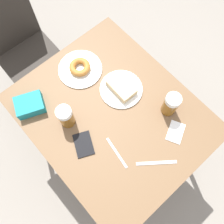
{
  "coord_description": "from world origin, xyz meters",
  "views": [
    {
      "loc": [
        -0.3,
        -0.34,
        2.01
      ],
      "look_at": [
        0.0,
        0.0,
        0.79
      ],
      "focal_mm": 40.0,
      "sensor_mm": 36.0,
      "label": 1
    }
  ],
  "objects_px": {
    "beer_mug_center": "(66,117)",
    "beer_mug_left": "(171,104)",
    "fork": "(117,153)",
    "plate_with_donut": "(80,68)",
    "chair": "(21,45)",
    "passport_near_edge": "(84,144)",
    "knife": "(156,163)",
    "blue_pouch": "(30,105)",
    "napkin_folded": "(176,132)",
    "plate_with_cake": "(121,88)"
  },
  "relations": [
    {
      "from": "plate_with_cake",
      "to": "beer_mug_center",
      "type": "xyz_separation_m",
      "value": [
        -0.33,
        0.05,
        0.06
      ]
    },
    {
      "from": "chair",
      "to": "napkin_folded",
      "type": "xyz_separation_m",
      "value": [
        0.26,
        -1.17,
        0.24
      ]
    },
    {
      "from": "napkin_folded",
      "to": "blue_pouch",
      "type": "bearing_deg",
      "value": 128.02
    },
    {
      "from": "plate_with_donut",
      "to": "beer_mug_left",
      "type": "bearing_deg",
      "value": -68.67
    },
    {
      "from": "beer_mug_left",
      "to": "knife",
      "type": "relative_size",
      "value": 0.89
    },
    {
      "from": "beer_mug_center",
      "to": "passport_near_edge",
      "type": "bearing_deg",
      "value": -96.94
    },
    {
      "from": "fork",
      "to": "knife",
      "type": "xyz_separation_m",
      "value": [
        0.11,
        -0.17,
        -0.0
      ]
    },
    {
      "from": "blue_pouch",
      "to": "beer_mug_center",
      "type": "bearing_deg",
      "value": -63.26
    },
    {
      "from": "plate_with_donut",
      "to": "fork",
      "type": "height_order",
      "value": "plate_with_donut"
    },
    {
      "from": "plate_with_donut",
      "to": "passport_near_edge",
      "type": "distance_m",
      "value": 0.43
    },
    {
      "from": "passport_near_edge",
      "to": "beer_mug_center",
      "type": "bearing_deg",
      "value": 83.06
    },
    {
      "from": "beer_mug_center",
      "to": "passport_near_edge",
      "type": "xyz_separation_m",
      "value": [
        -0.02,
        -0.15,
        -0.07
      ]
    },
    {
      "from": "plate_with_cake",
      "to": "blue_pouch",
      "type": "distance_m",
      "value": 0.49
    },
    {
      "from": "passport_near_edge",
      "to": "blue_pouch",
      "type": "xyz_separation_m",
      "value": [
        -0.08,
        0.34,
        0.03
      ]
    },
    {
      "from": "chair",
      "to": "blue_pouch",
      "type": "bearing_deg",
      "value": -109.95
    },
    {
      "from": "beer_mug_center",
      "to": "chair",
      "type": "bearing_deg",
      "value": 80.94
    },
    {
      "from": "plate_with_donut",
      "to": "beer_mug_center",
      "type": "distance_m",
      "value": 0.32
    },
    {
      "from": "fork",
      "to": "plate_with_donut",
      "type": "bearing_deg",
      "value": 71.58
    },
    {
      "from": "plate_with_cake",
      "to": "blue_pouch",
      "type": "xyz_separation_m",
      "value": [
        -0.43,
        0.24,
        0.01
      ]
    },
    {
      "from": "plate_with_cake",
      "to": "beer_mug_left",
      "type": "bearing_deg",
      "value": -67.22
    },
    {
      "from": "fork",
      "to": "beer_mug_center",
      "type": "bearing_deg",
      "value": 105.07
    },
    {
      "from": "napkin_folded",
      "to": "passport_near_edge",
      "type": "bearing_deg",
      "value": 146.2
    },
    {
      "from": "beer_mug_left",
      "to": "passport_near_edge",
      "type": "distance_m",
      "value": 0.49
    },
    {
      "from": "beer_mug_center",
      "to": "knife",
      "type": "height_order",
      "value": "beer_mug_center"
    },
    {
      "from": "beer_mug_left",
      "to": "knife",
      "type": "distance_m",
      "value": 0.3
    },
    {
      "from": "passport_near_edge",
      "to": "beer_mug_left",
      "type": "bearing_deg",
      "value": -18.4
    },
    {
      "from": "plate_with_donut",
      "to": "passport_near_edge",
      "type": "xyz_separation_m",
      "value": [
        -0.26,
        -0.35,
        -0.01
      ]
    },
    {
      "from": "beer_mug_left",
      "to": "fork",
      "type": "height_order",
      "value": "beer_mug_left"
    },
    {
      "from": "beer_mug_left",
      "to": "beer_mug_center",
      "type": "height_order",
      "value": "same"
    },
    {
      "from": "plate_with_cake",
      "to": "fork",
      "type": "distance_m",
      "value": 0.35
    },
    {
      "from": "chair",
      "to": "knife",
      "type": "height_order",
      "value": "chair"
    },
    {
      "from": "chair",
      "to": "fork",
      "type": "bearing_deg",
      "value": -90.97
    },
    {
      "from": "beer_mug_center",
      "to": "blue_pouch",
      "type": "xyz_separation_m",
      "value": [
        -0.1,
        0.19,
        -0.04
      ]
    },
    {
      "from": "fork",
      "to": "knife",
      "type": "distance_m",
      "value": 0.2
    },
    {
      "from": "napkin_folded",
      "to": "plate_with_donut",
      "type": "bearing_deg",
      "value": 102.43
    },
    {
      "from": "knife",
      "to": "beer_mug_left",
      "type": "bearing_deg",
      "value": 32.95
    },
    {
      "from": "beer_mug_center",
      "to": "blue_pouch",
      "type": "distance_m",
      "value": 0.22
    },
    {
      "from": "fork",
      "to": "passport_near_edge",
      "type": "height_order",
      "value": "passport_near_edge"
    },
    {
      "from": "knife",
      "to": "passport_near_edge",
      "type": "bearing_deg",
      "value": 124.08
    },
    {
      "from": "plate_with_donut",
      "to": "fork",
      "type": "bearing_deg",
      "value": -108.42
    },
    {
      "from": "plate_with_donut",
      "to": "chair",
      "type": "bearing_deg",
      "value": 102.41
    },
    {
      "from": "knife",
      "to": "passport_near_edge",
      "type": "height_order",
      "value": "passport_near_edge"
    },
    {
      "from": "plate_with_cake",
      "to": "fork",
      "type": "xyz_separation_m",
      "value": [
        -0.25,
        -0.24,
        -0.02
      ]
    },
    {
      "from": "beer_mug_center",
      "to": "passport_near_edge",
      "type": "height_order",
      "value": "beer_mug_center"
    },
    {
      "from": "beer_mug_left",
      "to": "plate_with_donut",
      "type": "bearing_deg",
      "value": 111.33
    },
    {
      "from": "chair",
      "to": "napkin_folded",
      "type": "bearing_deg",
      "value": -76.29
    },
    {
      "from": "beer_mug_center",
      "to": "beer_mug_left",
      "type": "bearing_deg",
      "value": -34.5
    },
    {
      "from": "plate_with_cake",
      "to": "knife",
      "type": "height_order",
      "value": "plate_with_cake"
    },
    {
      "from": "chair",
      "to": "beer_mug_center",
      "type": "relative_size",
      "value": 5.91
    },
    {
      "from": "beer_mug_left",
      "to": "napkin_folded",
      "type": "xyz_separation_m",
      "value": [
        -0.06,
        -0.11,
        -0.07
      ]
    }
  ]
}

